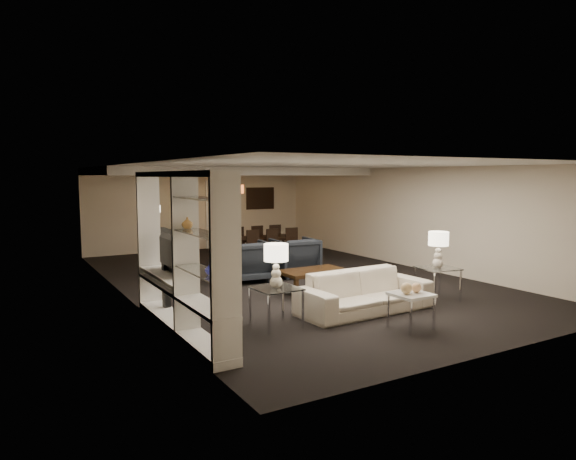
# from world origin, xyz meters

# --- Properties ---
(floor) EXTENTS (11.00, 11.00, 0.00)m
(floor) POSITION_xyz_m (0.00, 0.00, 0.00)
(floor) COLOR black
(floor) RESTS_ON ground
(ceiling) EXTENTS (7.00, 11.00, 0.02)m
(ceiling) POSITION_xyz_m (0.00, 0.00, 2.50)
(ceiling) COLOR silver
(ceiling) RESTS_ON ground
(wall_back) EXTENTS (7.00, 0.02, 2.50)m
(wall_back) POSITION_xyz_m (0.00, 5.50, 1.25)
(wall_back) COLOR beige
(wall_back) RESTS_ON ground
(wall_front) EXTENTS (7.00, 0.02, 2.50)m
(wall_front) POSITION_xyz_m (0.00, -5.50, 1.25)
(wall_front) COLOR beige
(wall_front) RESTS_ON ground
(wall_left) EXTENTS (0.02, 11.00, 2.50)m
(wall_left) POSITION_xyz_m (-3.50, 0.00, 1.25)
(wall_left) COLOR beige
(wall_left) RESTS_ON ground
(wall_right) EXTENTS (0.02, 11.00, 2.50)m
(wall_right) POSITION_xyz_m (3.50, 0.00, 1.25)
(wall_right) COLOR beige
(wall_right) RESTS_ON ground
(ceiling_soffit) EXTENTS (7.00, 4.00, 0.20)m
(ceiling_soffit) POSITION_xyz_m (0.00, 3.50, 2.40)
(ceiling_soffit) COLOR silver
(ceiling_soffit) RESTS_ON ceiling
(curtains) EXTENTS (1.50, 0.12, 2.40)m
(curtains) POSITION_xyz_m (-0.90, 5.42, 1.20)
(curtains) COLOR beige
(curtains) RESTS_ON wall_back
(door) EXTENTS (0.90, 0.05, 2.10)m
(door) POSITION_xyz_m (0.70, 5.47, 1.05)
(door) COLOR silver
(door) RESTS_ON wall_back
(painting) EXTENTS (0.95, 0.04, 0.65)m
(painting) POSITION_xyz_m (2.10, 5.46, 1.55)
(painting) COLOR #142D38
(painting) RESTS_ON wall_back
(media_unit) EXTENTS (0.38, 3.40, 2.35)m
(media_unit) POSITION_xyz_m (-3.31, -2.60, 1.18)
(media_unit) COLOR white
(media_unit) RESTS_ON wall_left
(pendant_light) EXTENTS (0.52, 0.52, 0.24)m
(pendant_light) POSITION_xyz_m (0.30, 3.50, 1.92)
(pendant_light) COLOR #D8591E
(pendant_light) RESTS_ON ceiling_soffit
(sofa) EXTENTS (2.39, 1.02, 0.69)m
(sofa) POSITION_xyz_m (-0.27, -3.03, 0.34)
(sofa) COLOR beige
(sofa) RESTS_ON floor
(coffee_table) EXTENTS (1.31, 0.78, 0.46)m
(coffee_table) POSITION_xyz_m (-0.27, -1.43, 0.23)
(coffee_table) COLOR black
(coffee_table) RESTS_ON floor
(armchair_left) EXTENTS (1.03, 1.05, 0.88)m
(armchair_left) POSITION_xyz_m (-0.87, 0.27, 0.44)
(armchair_left) COLOR black
(armchair_left) RESTS_ON floor
(armchair_right) EXTENTS (1.02, 1.05, 0.88)m
(armchair_right) POSITION_xyz_m (0.33, 0.27, 0.44)
(armchair_right) COLOR black
(armchair_right) RESTS_ON floor
(side_table_left) EXTENTS (0.66, 0.66, 0.60)m
(side_table_left) POSITION_xyz_m (-1.97, -3.03, 0.30)
(side_table_left) COLOR white
(side_table_left) RESTS_ON floor
(side_table_right) EXTENTS (0.72, 0.72, 0.60)m
(side_table_right) POSITION_xyz_m (1.43, -3.03, 0.30)
(side_table_right) COLOR white
(side_table_right) RESTS_ON floor
(table_lamp_left) EXTENTS (0.41, 0.41, 0.67)m
(table_lamp_left) POSITION_xyz_m (-1.97, -3.03, 0.94)
(table_lamp_left) COLOR white
(table_lamp_left) RESTS_ON side_table_left
(table_lamp_right) EXTENTS (0.38, 0.38, 0.67)m
(table_lamp_right) POSITION_xyz_m (1.43, -3.03, 0.94)
(table_lamp_right) COLOR beige
(table_lamp_right) RESTS_ON side_table_right
(marble_table) EXTENTS (0.55, 0.55, 0.54)m
(marble_table) POSITION_xyz_m (-0.27, -4.13, 0.27)
(marble_table) COLOR silver
(marble_table) RESTS_ON floor
(gold_gourd_a) EXTENTS (0.17, 0.17, 0.17)m
(gold_gourd_a) POSITION_xyz_m (-0.37, -4.13, 0.62)
(gold_gourd_a) COLOR #DBB174
(gold_gourd_a) RESTS_ON marble_table
(gold_gourd_b) EXTENTS (0.15, 0.15, 0.15)m
(gold_gourd_b) POSITION_xyz_m (-0.17, -4.13, 0.61)
(gold_gourd_b) COLOR #DFAA76
(gold_gourd_b) RESTS_ON marble_table
(television) EXTENTS (1.18, 0.15, 0.68)m
(television) POSITION_xyz_m (-3.28, -1.81, 1.09)
(television) COLOR black
(television) RESTS_ON media_unit
(vase_blue) EXTENTS (0.16, 0.16, 0.16)m
(vase_blue) POSITION_xyz_m (-3.31, -3.80, 1.14)
(vase_blue) COLOR #252AA3
(vase_blue) RESTS_ON media_unit
(vase_amber) EXTENTS (0.15, 0.15, 0.16)m
(vase_amber) POSITION_xyz_m (-3.31, -2.95, 1.64)
(vase_amber) COLOR #C08540
(vase_amber) RESTS_ON media_unit
(floor_speaker) EXTENTS (0.12, 0.12, 0.96)m
(floor_speaker) POSITION_xyz_m (-3.20, -1.51, 0.48)
(floor_speaker) COLOR black
(floor_speaker) RESTS_ON floor
(dining_table) EXTENTS (1.74, 1.12, 0.57)m
(dining_table) POSITION_xyz_m (0.99, 3.03, 0.29)
(dining_table) COLOR black
(dining_table) RESTS_ON floor
(chair_nl) EXTENTS (0.41, 0.41, 0.85)m
(chair_nl) POSITION_xyz_m (0.39, 2.38, 0.43)
(chair_nl) COLOR black
(chair_nl) RESTS_ON floor
(chair_nm) EXTENTS (0.41, 0.41, 0.85)m
(chair_nm) POSITION_xyz_m (0.99, 2.38, 0.43)
(chair_nm) COLOR black
(chair_nm) RESTS_ON floor
(chair_nr) EXTENTS (0.41, 0.41, 0.85)m
(chair_nr) POSITION_xyz_m (1.59, 2.38, 0.43)
(chair_nr) COLOR black
(chair_nr) RESTS_ON floor
(chair_fl) EXTENTS (0.42, 0.42, 0.85)m
(chair_fl) POSITION_xyz_m (0.39, 3.68, 0.43)
(chair_fl) COLOR black
(chair_fl) RESTS_ON floor
(chair_fm) EXTENTS (0.42, 0.42, 0.85)m
(chair_fm) POSITION_xyz_m (0.99, 3.68, 0.43)
(chair_fm) COLOR black
(chair_fm) RESTS_ON floor
(chair_fr) EXTENTS (0.41, 0.41, 0.85)m
(chair_fr) POSITION_xyz_m (1.59, 3.68, 0.43)
(chair_fr) COLOR black
(chair_fr) RESTS_ON floor
(floor_lamp) EXTENTS (0.27, 0.27, 1.47)m
(floor_lamp) POSITION_xyz_m (-1.66, 4.41, 0.74)
(floor_lamp) COLOR black
(floor_lamp) RESTS_ON floor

